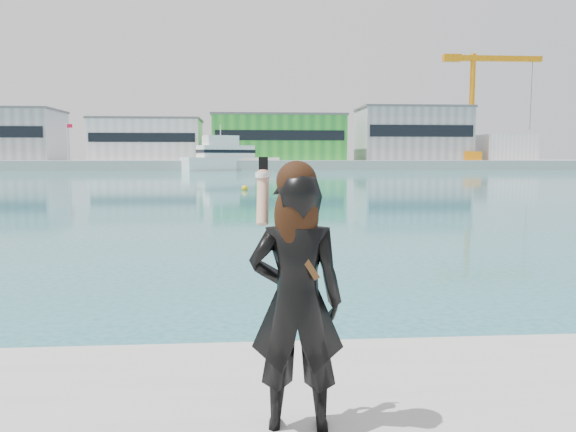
# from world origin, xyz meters

# --- Properties ---
(far_quay) EXTENTS (320.00, 40.00, 2.00)m
(far_quay) POSITION_xyz_m (0.00, 130.00, 1.00)
(far_quay) COLOR #9E9E99
(far_quay) RESTS_ON ground
(warehouse_white) EXTENTS (24.48, 15.35, 9.50)m
(warehouse_white) POSITION_xyz_m (-22.00, 127.98, 6.76)
(warehouse_white) COLOR silver
(warehouse_white) RESTS_ON far_quay
(warehouse_green) EXTENTS (30.60, 16.36, 10.50)m
(warehouse_green) POSITION_xyz_m (8.00, 127.98, 7.26)
(warehouse_green) COLOR green
(warehouse_green) RESTS_ON far_quay
(warehouse_grey_right) EXTENTS (25.50, 15.35, 12.50)m
(warehouse_grey_right) POSITION_xyz_m (40.00, 127.98, 8.26)
(warehouse_grey_right) COLOR gray
(warehouse_grey_right) RESTS_ON far_quay
(ancillary_shed) EXTENTS (12.00, 10.00, 6.00)m
(ancillary_shed) POSITION_xyz_m (62.00, 126.00, 5.00)
(ancillary_shed) COLOR silver
(ancillary_shed) RESTS_ON far_quay
(dock_crane) EXTENTS (23.00, 4.00, 24.00)m
(dock_crane) POSITION_xyz_m (53.20, 122.00, 15.07)
(dock_crane) COLOR orange
(dock_crane) RESTS_ON far_quay
(flagpole_left) EXTENTS (1.28, 0.16, 8.00)m
(flagpole_left) POSITION_xyz_m (-37.91, 121.00, 6.54)
(flagpole_left) COLOR silver
(flagpole_left) RESTS_ON far_quay
(flagpole_right) EXTENTS (1.28, 0.16, 8.00)m
(flagpole_right) POSITION_xyz_m (22.09, 121.00, 6.54)
(flagpole_right) COLOR silver
(flagpole_right) RESTS_ON far_quay
(motor_yacht) EXTENTS (20.35, 13.35, 9.27)m
(motor_yacht) POSITION_xyz_m (-3.22, 112.24, 2.61)
(motor_yacht) COLOR white
(motor_yacht) RESTS_ON ground
(buoy_near) EXTENTS (0.50, 0.50, 0.50)m
(buoy_near) POSITION_xyz_m (8.14, 61.30, 0.00)
(buoy_near) COLOR #DDB90B
(buoy_near) RESTS_ON ground
(buoy_extra) EXTENTS (0.50, 0.50, 0.50)m
(buoy_extra) POSITION_xyz_m (0.08, 40.25, 0.00)
(buoy_extra) COLOR #DDB90B
(buoy_extra) RESTS_ON ground
(woman) EXTENTS (0.65, 0.46, 1.77)m
(woman) POSITION_xyz_m (0.39, -0.75, 1.69)
(woman) COLOR black
(woman) RESTS_ON near_quay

